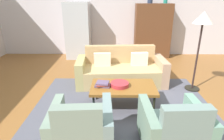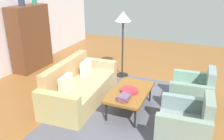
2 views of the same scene
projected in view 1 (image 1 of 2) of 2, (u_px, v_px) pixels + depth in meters
name	position (u px, v px, depth m)	size (l,w,h in m)	color
ground_plane	(136.00, 103.00, 3.79)	(10.90, 10.90, 0.00)	brown
wall_back	(126.00, 15.00, 6.66)	(9.08, 0.12, 2.80)	silver
area_rug	(123.00, 105.00, 3.71)	(3.40, 2.60, 0.01)	#52535F
couch	(121.00, 71.00, 4.67)	(2.15, 1.02, 0.86)	tan
coffee_table	(123.00, 88.00, 3.52)	(1.20, 0.70, 0.44)	black
armchair_left	(82.00, 132.00, 2.46)	(0.85, 0.85, 0.88)	#361F14
armchair_right	(174.00, 132.00, 2.45)	(0.84, 0.84, 0.88)	#3C2015
fruit_bowl	(120.00, 84.00, 3.50)	(0.34, 0.34, 0.07)	#A82B34
book_stack	(103.00, 84.00, 3.49)	(0.30, 0.22, 0.08)	#5A465F
cabinet	(152.00, 31.00, 6.51)	(1.20, 0.51, 1.80)	brown
vase_tall	(150.00, 0.00, 6.14)	(0.17, 0.17, 0.22)	#293349
refrigerator	(78.00, 31.00, 6.42)	(0.80, 0.73, 1.85)	#B7BABF
floor_lamp	(202.00, 25.00, 3.86)	(0.40, 0.40, 1.72)	black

